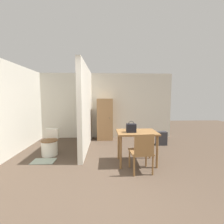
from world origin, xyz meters
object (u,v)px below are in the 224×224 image
(handbag, at_px, (131,128))
(wooden_cabinet, at_px, (105,119))
(dining_table, at_px, (137,136))
(toilet, at_px, (50,145))
(wooden_chair, at_px, (142,151))
(space_heater, at_px, (161,138))

(handbag, height_order, wooden_cabinet, wooden_cabinet)
(dining_table, height_order, toilet, dining_table)
(wooden_chair, bearing_deg, dining_table, 86.94)
(wooden_chair, xyz_separation_m, handbag, (-0.16, 0.39, 0.41))
(toilet, height_order, handbag, handbag)
(wooden_chair, height_order, wooden_cabinet, wooden_cabinet)
(wooden_chair, bearing_deg, handbag, 107.53)
(wooden_cabinet, distance_m, space_heater, 2.10)
(dining_table, relative_size, toilet, 1.37)
(dining_table, bearing_deg, wooden_cabinet, 109.67)
(wooden_chair, bearing_deg, space_heater, 54.06)
(wooden_cabinet, bearing_deg, dining_table, -70.33)
(wooden_chair, relative_size, wooden_cabinet, 0.56)
(dining_table, xyz_separation_m, handbag, (-0.15, -0.07, 0.21))
(dining_table, xyz_separation_m, wooden_chair, (0.01, -0.47, -0.20))
(wooden_chair, height_order, space_heater, wooden_chair)
(toilet, distance_m, handbag, 2.32)
(wooden_chair, xyz_separation_m, toilet, (-2.28, 1.12, -0.19))
(toilet, bearing_deg, space_heater, 11.69)
(handbag, xyz_separation_m, space_heater, (1.27, 1.43, -0.65))
(wooden_cabinet, bearing_deg, handbag, -74.45)
(handbag, relative_size, space_heater, 0.58)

